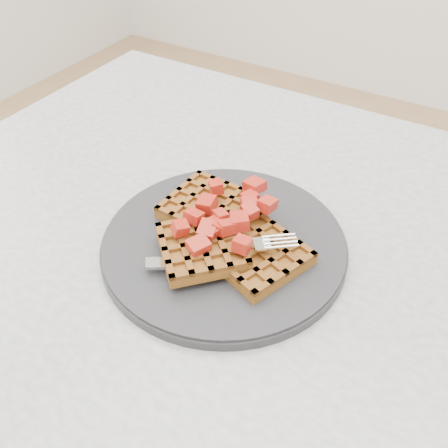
# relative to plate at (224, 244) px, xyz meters

# --- Properties ---
(table) EXTENTS (1.20, 0.80, 0.75)m
(table) POSITION_rel_plate_xyz_m (0.12, 0.02, -0.12)
(table) COLOR beige
(table) RESTS_ON ground
(plate) EXTENTS (0.30, 0.30, 0.02)m
(plate) POSITION_rel_plate_xyz_m (0.00, 0.00, 0.00)
(plate) COLOR #242426
(plate) RESTS_ON table
(waffles) EXTENTS (0.21, 0.19, 0.03)m
(waffles) POSITION_rel_plate_xyz_m (0.00, -0.00, 0.02)
(waffles) COLOR #945A1F
(waffles) RESTS_ON plate
(strawberry_pile) EXTENTS (0.15, 0.15, 0.02)m
(strawberry_pile) POSITION_rel_plate_xyz_m (0.00, 0.00, 0.05)
(strawberry_pile) COLOR maroon
(strawberry_pile) RESTS_ON waffles
(fork) EXTENTS (0.16, 0.13, 0.02)m
(fork) POSITION_rel_plate_xyz_m (0.03, -0.03, 0.02)
(fork) COLOR silver
(fork) RESTS_ON plate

